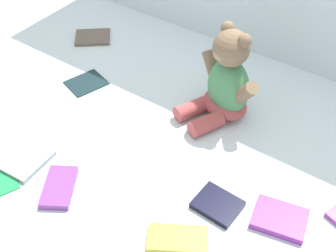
{
  "coord_description": "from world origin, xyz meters",
  "views": [
    {
      "loc": [
        0.46,
        -0.74,
        0.83
      ],
      "look_at": [
        0.02,
        -0.1,
        0.1
      ],
      "focal_mm": 47.28,
      "sensor_mm": 36.0,
      "label": 1
    }
  ],
  "objects_px": {
    "book_case_4": "(93,37)",
    "book_case_9": "(218,205)",
    "teddy_bear": "(226,84)",
    "book_case_2": "(86,83)",
    "book_case_0": "(280,219)",
    "book_case_7": "(178,239)",
    "book_case_3": "(59,187)",
    "book_case_8": "(28,161)"
  },
  "relations": [
    {
      "from": "book_case_8",
      "to": "book_case_9",
      "type": "bearing_deg",
      "value": 14.42
    },
    {
      "from": "teddy_bear",
      "to": "book_case_3",
      "type": "bearing_deg",
      "value": -87.42
    },
    {
      "from": "book_case_7",
      "to": "book_case_9",
      "type": "height_order",
      "value": "book_case_9"
    },
    {
      "from": "teddy_bear",
      "to": "book_case_0",
      "type": "distance_m",
      "value": 0.39
    },
    {
      "from": "book_case_2",
      "to": "book_case_7",
      "type": "distance_m",
      "value": 0.61
    },
    {
      "from": "book_case_3",
      "to": "book_case_8",
      "type": "relative_size",
      "value": 1.04
    },
    {
      "from": "book_case_2",
      "to": "book_case_7",
      "type": "xyz_separation_m",
      "value": [
        0.53,
        -0.3,
        0.0
      ]
    },
    {
      "from": "book_case_0",
      "to": "teddy_bear",
      "type": "bearing_deg",
      "value": 36.75
    },
    {
      "from": "book_case_2",
      "to": "book_case_4",
      "type": "xyz_separation_m",
      "value": [
        -0.15,
        0.2,
        0.0
      ]
    },
    {
      "from": "book_case_8",
      "to": "book_case_3",
      "type": "bearing_deg",
      "value": -11.72
    },
    {
      "from": "teddy_bear",
      "to": "book_case_7",
      "type": "xyz_separation_m",
      "value": [
        0.13,
        -0.42,
        -0.09
      ]
    },
    {
      "from": "book_case_7",
      "to": "book_case_8",
      "type": "height_order",
      "value": "book_case_7"
    },
    {
      "from": "book_case_0",
      "to": "book_case_3",
      "type": "distance_m",
      "value": 0.51
    },
    {
      "from": "book_case_3",
      "to": "book_case_9",
      "type": "height_order",
      "value": "book_case_3"
    },
    {
      "from": "book_case_2",
      "to": "book_case_7",
      "type": "bearing_deg",
      "value": -11.27
    },
    {
      "from": "book_case_7",
      "to": "book_case_9",
      "type": "relative_size",
      "value": 1.27
    },
    {
      "from": "teddy_bear",
      "to": "book_case_2",
      "type": "xyz_separation_m",
      "value": [
        -0.41,
        -0.12,
        -0.1
      ]
    },
    {
      "from": "book_case_0",
      "to": "book_case_2",
      "type": "xyz_separation_m",
      "value": [
        -0.69,
        0.12,
        -0.0
      ]
    },
    {
      "from": "teddy_bear",
      "to": "book_case_9",
      "type": "relative_size",
      "value": 2.62
    },
    {
      "from": "teddy_bear",
      "to": "book_case_3",
      "type": "height_order",
      "value": "teddy_bear"
    },
    {
      "from": "book_case_3",
      "to": "book_case_8",
      "type": "height_order",
      "value": "book_case_3"
    },
    {
      "from": "book_case_0",
      "to": "book_case_4",
      "type": "xyz_separation_m",
      "value": [
        -0.85,
        0.33,
        -0.0
      ]
    },
    {
      "from": "teddy_bear",
      "to": "book_case_0",
      "type": "xyz_separation_m",
      "value": [
        0.29,
        -0.25,
        -0.09
      ]
    },
    {
      "from": "teddy_bear",
      "to": "book_case_0",
      "type": "height_order",
      "value": "teddy_bear"
    },
    {
      "from": "book_case_2",
      "to": "book_case_3",
      "type": "bearing_deg",
      "value": -38.65
    },
    {
      "from": "book_case_4",
      "to": "book_case_7",
      "type": "distance_m",
      "value": 0.85
    },
    {
      "from": "book_case_4",
      "to": "book_case_0",
      "type": "bearing_deg",
      "value": 29.77
    },
    {
      "from": "book_case_9",
      "to": "book_case_3",
      "type": "bearing_deg",
      "value": 119.71
    },
    {
      "from": "book_case_7",
      "to": "book_case_8",
      "type": "xyz_separation_m",
      "value": [
        -0.43,
        -0.03,
        -0.0
      ]
    },
    {
      "from": "teddy_bear",
      "to": "book_case_7",
      "type": "bearing_deg",
      "value": -49.24
    },
    {
      "from": "teddy_bear",
      "to": "book_case_2",
      "type": "relative_size",
      "value": 2.41
    },
    {
      "from": "book_case_0",
      "to": "book_case_4",
      "type": "relative_size",
      "value": 0.99
    },
    {
      "from": "book_case_4",
      "to": "book_case_9",
      "type": "xyz_separation_m",
      "value": [
        0.71,
        -0.37,
        0.0
      ]
    },
    {
      "from": "book_case_2",
      "to": "book_case_0",
      "type": "bearing_deg",
      "value": 7.48
    },
    {
      "from": "book_case_9",
      "to": "book_case_7",
      "type": "bearing_deg",
      "value": 171.33
    },
    {
      "from": "book_case_9",
      "to": "teddy_bear",
      "type": "bearing_deg",
      "value": 30.05
    },
    {
      "from": "book_case_4",
      "to": "book_case_3",
      "type": "bearing_deg",
      "value": -4.09
    },
    {
      "from": "teddy_bear",
      "to": "book_case_2",
      "type": "height_order",
      "value": "teddy_bear"
    },
    {
      "from": "book_case_4",
      "to": "book_case_7",
      "type": "bearing_deg",
      "value": 15.0
    },
    {
      "from": "book_case_3",
      "to": "book_case_0",
      "type": "bearing_deg",
      "value": -7.15
    },
    {
      "from": "book_case_7",
      "to": "book_case_9",
      "type": "bearing_deg",
      "value": 137.41
    },
    {
      "from": "teddy_bear",
      "to": "book_case_7",
      "type": "distance_m",
      "value": 0.45
    }
  ]
}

